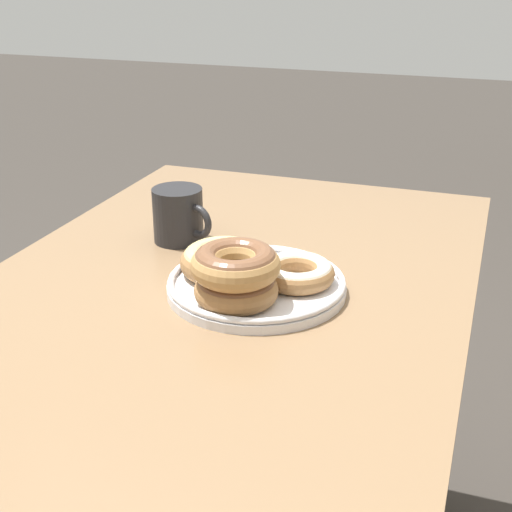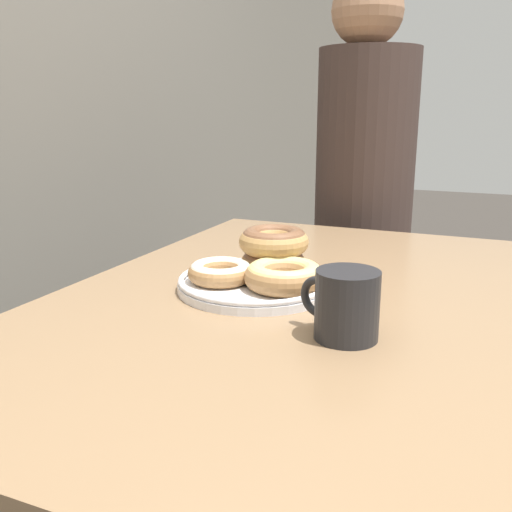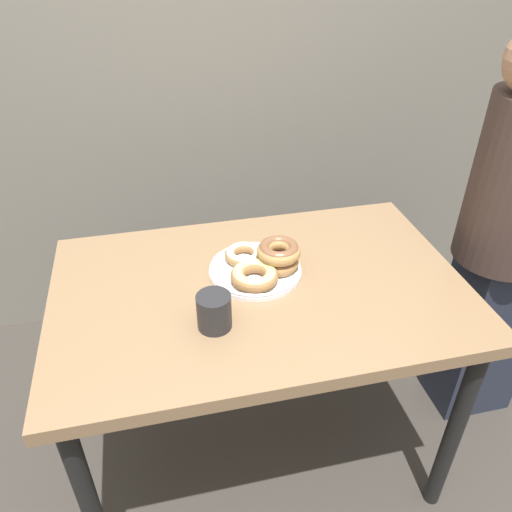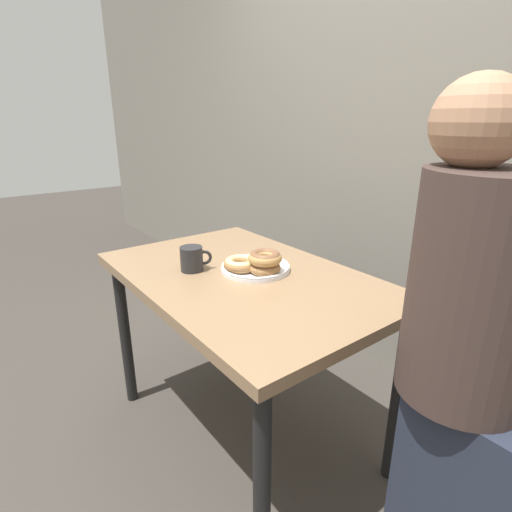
# 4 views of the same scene
# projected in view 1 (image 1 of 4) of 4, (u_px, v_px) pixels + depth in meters

# --- Properties ---
(dining_table) EXTENTS (1.17, 0.75, 0.76)m
(dining_table) POSITION_uv_depth(u_px,v_px,m) (221.00, 334.00, 1.13)
(dining_table) COLOR #846647
(dining_table) RESTS_ON ground_plane
(donut_plate) EXTENTS (0.27, 0.27, 0.10)m
(donut_plate) POSITION_uv_depth(u_px,v_px,m) (247.00, 274.00, 1.05)
(donut_plate) COLOR white
(donut_plate) RESTS_ON dining_table
(coffee_mug) EXTENTS (0.09, 0.12, 0.10)m
(coffee_mug) POSITION_uv_depth(u_px,v_px,m) (179.00, 215.00, 1.25)
(coffee_mug) COLOR #232326
(coffee_mug) RESTS_ON dining_table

